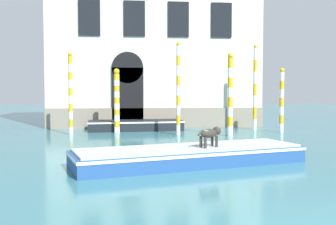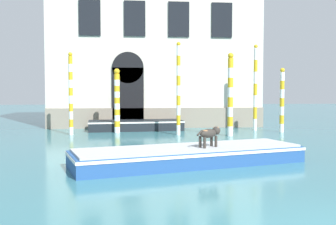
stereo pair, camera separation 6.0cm
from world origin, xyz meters
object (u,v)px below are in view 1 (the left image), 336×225
at_px(mooring_pole_5, 117,100).
at_px(boat_foreground, 190,155).
at_px(mooring_pole_1, 255,87).
at_px(dog_on_deck, 210,134).
at_px(mooring_pole_4, 282,100).
at_px(boat_moored_near_palazzo, 135,125).
at_px(mooring_pole_2, 178,88).
at_px(mooring_pole_3, 230,94).
at_px(mooring_pole_0, 71,93).

bearing_deg(mooring_pole_5, boat_foreground, -75.39).
bearing_deg(mooring_pole_1, dog_on_deck, -115.04).
xyz_separation_m(boat_foreground, dog_on_deck, (0.57, -0.15, 0.63)).
height_order(dog_on_deck, mooring_pole_4, mooring_pole_4).
xyz_separation_m(boat_moored_near_palazzo, mooring_pole_5, (-0.97, -1.26, 1.38)).
distance_m(boat_moored_near_palazzo, mooring_pole_2, 3.83).
bearing_deg(mooring_pole_4, mooring_pole_3, -155.61).
bearing_deg(mooring_pole_3, mooring_pole_4, 24.39).
xyz_separation_m(dog_on_deck, mooring_pole_2, (0.08, 7.84, 1.36)).
bearing_deg(mooring_pole_3, mooring_pole_2, 163.60).
distance_m(mooring_pole_2, mooring_pole_3, 2.50).
bearing_deg(mooring_pole_0, dog_on_deck, -58.54).
height_order(boat_moored_near_palazzo, mooring_pole_4, mooring_pole_4).
xyz_separation_m(dog_on_deck, mooring_pole_5, (-2.92, 9.15, 0.76)).
xyz_separation_m(mooring_pole_0, mooring_pole_5, (2.20, 0.79, -0.36)).
bearing_deg(mooring_pole_3, mooring_pole_1, 50.53).
xyz_separation_m(boat_foreground, mooring_pole_2, (0.65, 7.69, 1.99)).
relative_size(boat_moored_near_palazzo, mooring_pole_2, 1.16).
xyz_separation_m(mooring_pole_2, mooring_pole_3, (2.38, -0.70, -0.28)).
bearing_deg(mooring_pole_5, boat_moored_near_palazzo, 52.62).
distance_m(boat_moored_near_palazzo, mooring_pole_5, 2.10).
bearing_deg(boat_foreground, mooring_pole_5, 88.58).
height_order(boat_foreground, mooring_pole_0, mooring_pole_0).
xyz_separation_m(mooring_pole_4, mooring_pole_5, (-8.47, 0.61, -0.02)).
xyz_separation_m(boat_foreground, mooring_pole_5, (-2.35, 9.00, 1.39)).
relative_size(mooring_pole_0, mooring_pole_3, 1.02).
xyz_separation_m(mooring_pole_2, mooring_pole_4, (5.47, 0.70, -0.58)).
bearing_deg(boat_foreground, mooring_pole_3, 50.51).
bearing_deg(dog_on_deck, mooring_pole_4, 23.00).
bearing_deg(mooring_pole_5, dog_on_deck, -72.32).
bearing_deg(mooring_pole_0, boat_moored_near_palazzo, 33.07).
bearing_deg(mooring_pole_5, mooring_pole_2, -23.60).
bearing_deg(boat_moored_near_palazzo, mooring_pole_2, -56.58).
bearing_deg(mooring_pole_4, mooring_pole_0, -179.00).
height_order(mooring_pole_4, mooring_pole_5, mooring_pole_4).
relative_size(mooring_pole_1, mooring_pole_4, 1.39).
distance_m(dog_on_deck, mooring_pole_2, 7.96).
distance_m(boat_moored_near_palazzo, mooring_pole_0, 4.15).
distance_m(boat_foreground, boat_moored_near_palazzo, 10.36).
height_order(boat_foreground, mooring_pole_1, mooring_pole_1).
height_order(boat_foreground, mooring_pole_2, mooring_pole_2).
bearing_deg(dog_on_deck, mooring_pole_5, 73.72).
bearing_deg(mooring_pole_1, mooring_pole_2, -158.39).
relative_size(boat_foreground, boat_moored_near_palazzo, 1.35).
xyz_separation_m(mooring_pole_1, mooring_pole_2, (-4.39, -1.74, -0.07)).
xyz_separation_m(dog_on_deck, mooring_pole_1, (4.47, 9.58, 1.42)).
bearing_deg(mooring_pole_1, mooring_pole_0, -172.71).
distance_m(mooring_pole_1, mooring_pole_2, 4.73).
distance_m(dog_on_deck, boat_moored_near_palazzo, 10.61).
bearing_deg(boat_moored_near_palazzo, mooring_pole_1, -12.26).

